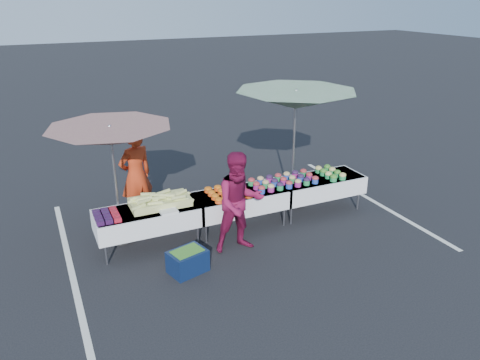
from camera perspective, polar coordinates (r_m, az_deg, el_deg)
name	(u,v)px	position (r m, az deg, el deg)	size (l,w,h in m)	color
ground	(240,227)	(9.25, 0.00, -5.76)	(80.00, 80.00, 0.00)	black
stripe_left	(70,264)	(8.59, -20.05, -9.55)	(0.10, 5.00, 0.00)	silver
stripe_right	(370,199)	(10.85, 15.54, -2.26)	(0.10, 5.00, 0.00)	silver
table_left	(148,218)	(8.47, -11.16, -4.52)	(1.86, 0.81, 0.75)	white
table_center	(240,200)	(9.00, 0.00, -2.46)	(1.86, 0.81, 0.75)	white
table_right	(319,185)	(9.83, 9.58, -0.62)	(1.86, 0.81, 0.75)	white
berry_punnets	(107,216)	(8.22, -15.95, -4.23)	(0.40, 0.54, 0.08)	black
corn_pile	(160,201)	(8.46, -9.69, -2.53)	(1.16, 0.57, 0.26)	#AAB55C
plastic_bags	(169,211)	(8.19, -8.70, -3.81)	(0.30, 0.25, 0.05)	white
carrot_bowls	(228,192)	(8.81, -1.45, -1.48)	(0.75, 0.69, 0.11)	#F5511B
potato_cups	(283,180)	(9.31, 5.32, -0.06)	(1.34, 0.58, 0.16)	#2646B4
bean_baskets	(330,173)	(9.87, 10.95, 0.89)	(0.36, 0.68, 0.15)	#238F4A
vendor	(136,176)	(9.36, -12.56, 0.52)	(0.70, 0.46, 1.93)	red
customer	(240,203)	(8.11, -0.04, -2.77)	(0.88, 0.69, 1.82)	maroon
umbrella_left	(111,137)	(8.30, -15.50, 5.12)	(2.45, 2.45, 2.22)	black
umbrella_right	(296,101)	(9.55, 6.83, 9.59)	(2.91, 2.91, 2.52)	black
storage_bin	(188,261)	(7.83, -6.40, -9.76)	(0.69, 0.58, 0.39)	#0C1A3C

